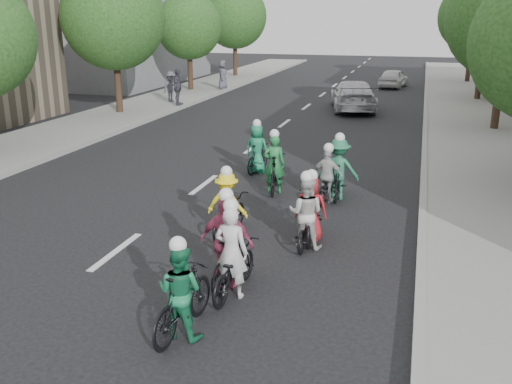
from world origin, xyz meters
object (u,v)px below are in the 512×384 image
at_px(cyclist_1, 182,297).
at_px(cyclist_4, 311,214).
at_px(follow_car_lead, 353,95).
at_px(cyclist_9, 257,153).
at_px(spectator_1, 178,87).
at_px(spectator_0, 171,87).
at_px(cyclist_0, 233,264).
at_px(cyclist_3, 228,250).
at_px(cyclist_5, 275,170).
at_px(spectator_2, 223,75).
at_px(follow_car_trail, 394,78).
at_px(cyclist_7, 339,173).
at_px(cyclist_8, 328,182).
at_px(cyclist_6, 306,220).
at_px(cyclist_2, 228,210).

bearing_deg(cyclist_1, cyclist_4, -98.48).
height_order(cyclist_1, follow_car_lead, cyclist_1).
distance_m(cyclist_9, spectator_1, 13.23).
distance_m(follow_car_lead, spectator_0, 9.67).
height_order(cyclist_0, cyclist_3, cyclist_3).
relative_size(cyclist_4, cyclist_5, 1.02).
xyz_separation_m(cyclist_5, spectator_2, (-8.42, 19.73, 0.42)).
bearing_deg(cyclist_0, cyclist_1, 81.81).
relative_size(cyclist_3, cyclist_5, 1.01).
xyz_separation_m(cyclist_9, follow_car_trail, (2.81, 23.00, 0.00)).
distance_m(cyclist_1, cyclist_5, 7.46).
bearing_deg(cyclist_7, cyclist_8, 52.49).
bearing_deg(spectator_0, cyclist_7, -120.33).
height_order(cyclist_0, cyclist_8, cyclist_0).
relative_size(cyclist_4, cyclist_6, 1.13).
bearing_deg(follow_car_trail, cyclist_3, 96.93).
distance_m(cyclist_9, spectator_2, 19.39).
distance_m(cyclist_0, cyclist_4, 3.02).
distance_m(cyclist_1, cyclist_2, 4.10).
height_order(cyclist_3, cyclist_7, cyclist_3).
distance_m(cyclist_2, cyclist_7, 3.82).
relative_size(cyclist_6, cyclist_7, 0.93).
height_order(cyclist_1, cyclist_5, cyclist_5).
relative_size(cyclist_0, cyclist_7, 1.00).
distance_m(cyclist_2, follow_car_lead, 18.05).
distance_m(cyclist_5, spectator_0, 16.66).
bearing_deg(cyclist_4, follow_car_trail, -96.28).
relative_size(follow_car_lead, spectator_2, 2.88).
bearing_deg(spectator_1, follow_car_trail, -49.28).
xyz_separation_m(cyclist_1, spectator_1, (-8.88, 20.21, 0.47)).
bearing_deg(cyclist_7, cyclist_9, -38.05).
relative_size(cyclist_2, cyclist_9, 1.04).
bearing_deg(spectator_0, cyclist_5, -124.82).
xyz_separation_m(spectator_1, spectator_2, (0.00, 6.97, -0.05)).
distance_m(cyclist_2, cyclist_5, 3.40).
xyz_separation_m(cyclist_6, follow_car_trail, (0.22, 28.36, 0.03)).
bearing_deg(cyclist_0, spectator_0, -58.43).
relative_size(cyclist_9, spectator_1, 0.89).
bearing_deg(spectator_2, follow_car_lead, -126.61).
xyz_separation_m(cyclist_1, spectator_0, (-9.74, 21.27, 0.34)).
bearing_deg(cyclist_3, cyclist_2, -67.01).
bearing_deg(cyclist_8, spectator_0, -43.69).
distance_m(cyclist_8, follow_car_trail, 25.26).
relative_size(spectator_0, spectator_2, 0.91).
bearing_deg(spectator_2, cyclist_4, -162.81).
distance_m(follow_car_trail, spectator_1, 15.81).
height_order(cyclist_7, spectator_0, cyclist_7).
relative_size(cyclist_5, cyclist_9, 1.10).
bearing_deg(follow_car_lead, spectator_0, -6.94).
height_order(cyclist_4, follow_car_trail, cyclist_4).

